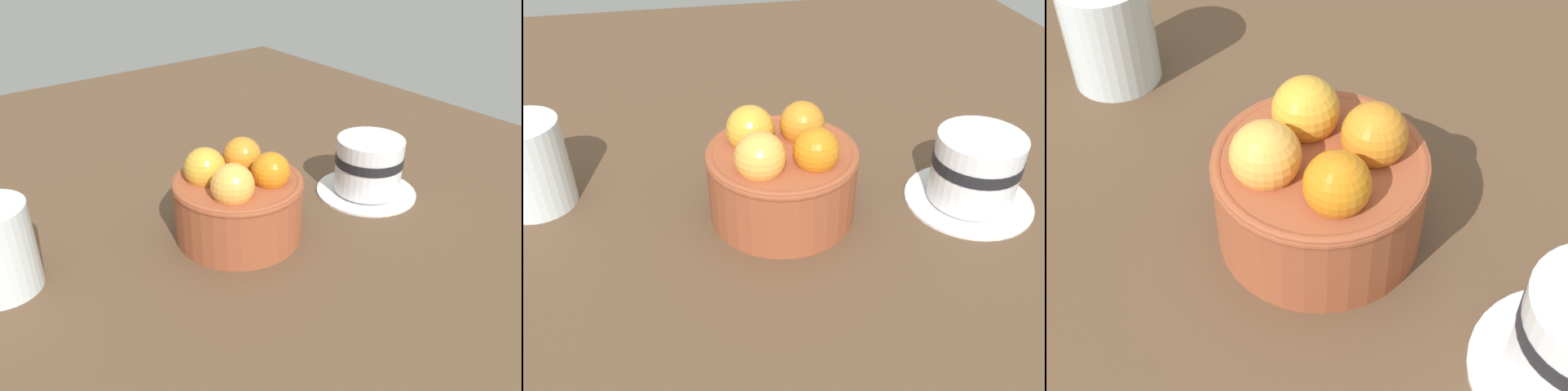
{
  "view_description": "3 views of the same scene",
  "coord_description": "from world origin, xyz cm",
  "views": [
    {
      "loc": [
        42.4,
        -29.58,
        34.03
      ],
      "look_at": [
        1.73,
        1.87,
        5.31
      ],
      "focal_mm": 36.34,
      "sensor_mm": 36.0,
      "label": 1
    },
    {
      "loc": [
        42.59,
        -8.53,
        33.62
      ],
      "look_at": [
        1.17,
        -0.06,
        2.83
      ],
      "focal_mm": 37.18,
      "sensor_mm": 36.0,
      "label": 2
    },
    {
      "loc": [
        31.27,
        17.71,
        41.67
      ],
      "look_at": [
        1.98,
        0.17,
        5.59
      ],
      "focal_mm": 52.6,
      "sensor_mm": 36.0,
      "label": 3
    }
  ],
  "objects": [
    {
      "name": "terracotta_bowl",
      "position": [
        -0.01,
        -0.04,
        4.78
      ],
      "size": [
        14.61,
        14.61,
        10.74
      ],
      "color": "#9E4C2D",
      "rests_on": "ground_plane"
    },
    {
      "name": "coffee_cup",
      "position": [
        2.09,
        19.33,
        3.72
      ],
      "size": [
        13.07,
        13.07,
        7.71
      ],
      "color": "white",
      "rests_on": "ground_plane"
    },
    {
      "name": "ground_plane",
      "position": [
        0.0,
        0.0,
        -2.32
      ],
      "size": [
        141.05,
        117.24,
        4.64
      ],
      "primitive_type": "cube",
      "color": "brown"
    }
  ]
}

